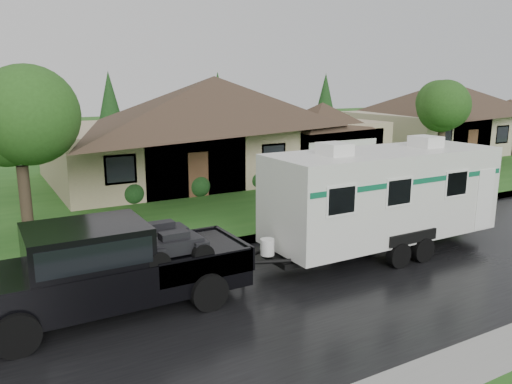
% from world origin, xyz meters
% --- Properties ---
extents(ground, '(140.00, 140.00, 0.00)m').
position_xyz_m(ground, '(0.00, 0.00, 0.00)').
color(ground, '#24571B').
rests_on(ground, ground).
extents(road, '(140.00, 8.00, 0.01)m').
position_xyz_m(road, '(0.00, -2.00, 0.01)').
color(road, black).
rests_on(road, ground).
extents(curb, '(140.00, 0.50, 0.15)m').
position_xyz_m(curb, '(0.00, 2.25, 0.07)').
color(curb, gray).
rests_on(curb, ground).
extents(lawn, '(140.00, 26.00, 0.15)m').
position_xyz_m(lawn, '(0.00, 15.00, 0.07)').
color(lawn, '#24571B').
rests_on(lawn, ground).
extents(house_main, '(19.44, 10.80, 6.90)m').
position_xyz_m(house_main, '(2.29, 13.84, 3.59)').
color(house_main, tan).
rests_on(house_main, lawn).
extents(house_neighbor, '(15.12, 9.72, 6.45)m').
position_xyz_m(house_neighbor, '(22.27, 14.34, 3.32)').
color(house_neighbor, '#BFAB8E').
rests_on(house_neighbor, lawn).
extents(tree_left_green, '(3.42, 3.42, 5.65)m').
position_xyz_m(tree_left_green, '(-8.86, 6.30, 4.07)').
color(tree_left_green, '#382B1E').
rests_on(tree_left_green, lawn).
extents(tree_right_green, '(3.38, 3.38, 5.60)m').
position_xyz_m(tree_right_green, '(13.86, 7.90, 4.03)').
color(tree_right_green, '#382B1E').
rests_on(tree_right_green, lawn).
extents(shrub_row, '(13.60, 1.00, 1.00)m').
position_xyz_m(shrub_row, '(2.00, 9.30, 0.65)').
color(shrub_row, '#143814').
rests_on(shrub_row, lawn).
extents(pickup_truck, '(6.67, 2.54, 2.22)m').
position_xyz_m(pickup_truck, '(-7.89, -0.80, 1.19)').
color(pickup_truck, black).
rests_on(pickup_truck, ground).
extents(travel_trailer, '(8.23, 2.89, 3.69)m').
position_xyz_m(travel_trailer, '(0.93, -0.80, 1.96)').
color(travel_trailer, silver).
rests_on(travel_trailer, ground).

